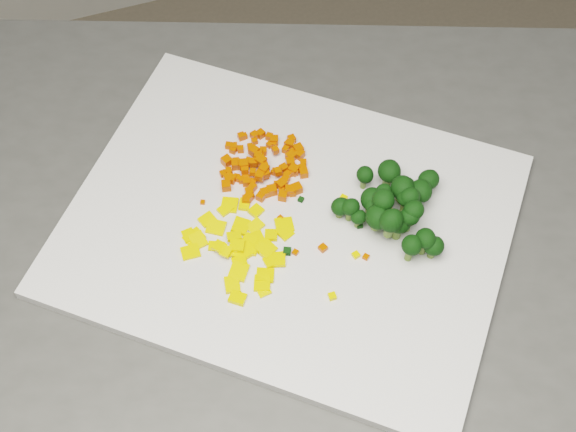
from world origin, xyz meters
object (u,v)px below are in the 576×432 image
object	(u,v)px
carrot_pile	(263,160)
broccoli_pile	(397,209)
cutting_board	(288,224)
pepper_pile	(239,245)
counter_block	(322,397)

from	to	relation	value
carrot_pile	broccoli_pile	bearing A→B (deg)	-46.86
cutting_board	pepper_pile	bearing A→B (deg)	-164.50
pepper_pile	counter_block	bearing A→B (deg)	-17.93
counter_block	carrot_pile	xyz separation A→B (m)	(-0.04, 0.13, 0.48)
carrot_pile	pepper_pile	bearing A→B (deg)	-121.38
cutting_board	broccoli_pile	distance (m)	0.12
broccoli_pile	counter_block	bearing A→B (deg)	-173.78
counter_block	pepper_pile	size ratio (longest dim) A/B	8.30
counter_block	cutting_board	size ratio (longest dim) A/B	2.14
cutting_board	pepper_pile	world-z (taller)	pepper_pile
cutting_board	carrot_pile	size ratio (longest dim) A/B	4.50
cutting_board	counter_block	bearing A→B (deg)	-52.35
carrot_pile	broccoli_pile	xyz separation A→B (m)	(0.11, -0.12, 0.02)
broccoli_pile	carrot_pile	bearing A→B (deg)	133.14
counter_block	pepper_pile	distance (m)	0.48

